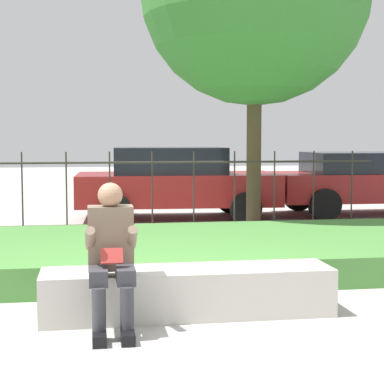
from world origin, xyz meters
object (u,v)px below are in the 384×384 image
at_px(person_seated_reader, 111,251).
at_px(car_parked_center, 175,182).
at_px(car_parked_right, 366,181).
at_px(stone_bench, 188,295).

distance_m(person_seated_reader, car_parked_center, 7.38).
height_order(car_parked_center, car_parked_right, car_parked_center).
bearing_deg(stone_bench, car_parked_center, 83.44).
height_order(stone_bench, person_seated_reader, person_seated_reader).
distance_m(stone_bench, car_parked_right, 8.51).
height_order(stone_bench, car_parked_right, car_parked_right).
xyz_separation_m(car_parked_center, car_parked_right, (4.04, 0.08, -0.04)).
height_order(person_seated_reader, car_parked_right, car_parked_right).
bearing_deg(person_seated_reader, car_parked_right, 52.86).
xyz_separation_m(person_seated_reader, car_parked_center, (1.49, 7.23, 0.08)).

